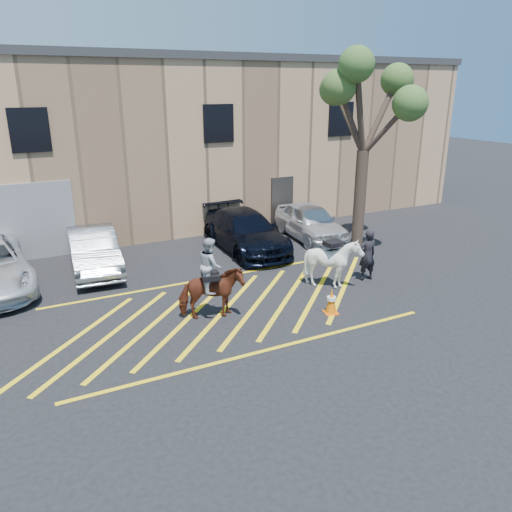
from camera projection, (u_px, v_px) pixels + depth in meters
name	position (u px, v px, depth m)	size (l,w,h in m)	color
ground	(220.00, 307.00, 14.37)	(90.00, 90.00, 0.00)	black
car_silver_sedan	(93.00, 250.00, 17.03)	(1.51, 4.34, 1.43)	gray
car_blue_suv	(245.00, 231.00, 19.20)	(2.07, 5.09, 1.48)	black
car_white_suv	(310.00, 222.00, 20.58)	(1.71, 4.26, 1.45)	silver
handler	(367.00, 255.00, 16.14)	(0.62, 0.41, 1.70)	black
warehouse	(118.00, 139.00, 23.30)	(32.42, 10.20, 7.30)	tan
hatching_zone	(224.00, 311.00, 14.11)	(12.60, 5.12, 0.01)	yellow
mounted_bay	(211.00, 287.00, 13.41)	(1.87, 1.17, 2.29)	maroon
saddled_white	(333.00, 262.00, 15.56)	(1.36, 1.51, 1.62)	white
traffic_cone	(331.00, 301.00, 13.89)	(0.46, 0.46, 0.73)	#F05F09
tree	(366.00, 96.00, 17.54)	(3.99, 4.37, 7.31)	#423028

